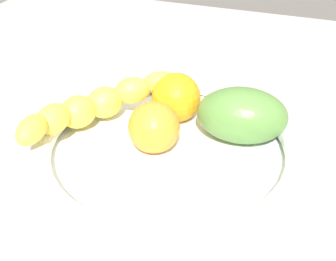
% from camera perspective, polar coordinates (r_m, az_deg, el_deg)
% --- Properties ---
extents(kitchen_counter, '(1.20, 1.20, 0.03)m').
position_cam_1_polar(kitchen_counter, '(0.52, 0.00, -6.16)').
color(kitchen_counter, '#A49291').
rests_on(kitchen_counter, ground).
extents(fruit_bowl, '(0.32, 0.32, 0.05)m').
position_cam_1_polar(fruit_bowl, '(0.49, 0.00, -2.73)').
color(fruit_bowl, white).
rests_on(fruit_bowl, kitchen_counter).
extents(banana_draped_left, '(0.20, 0.14, 0.05)m').
position_cam_1_polar(banana_draped_left, '(0.53, -9.88, 3.39)').
color(banana_draped_left, yellow).
rests_on(banana_draped_left, fruit_bowl).
extents(orange_front, '(0.06, 0.06, 0.06)m').
position_cam_1_polar(orange_front, '(0.48, -2.02, 0.30)').
color(orange_front, orange).
rests_on(orange_front, fruit_bowl).
extents(orange_mid_left, '(0.06, 0.06, 0.06)m').
position_cam_1_polar(orange_mid_left, '(0.54, 1.13, 4.49)').
color(orange_mid_left, orange).
rests_on(orange_mid_left, fruit_bowl).
extents(mango_green, '(0.09, 0.12, 0.07)m').
position_cam_1_polar(mango_green, '(0.51, 10.02, 2.05)').
color(mango_green, '#517F39').
rests_on(mango_green, fruit_bowl).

